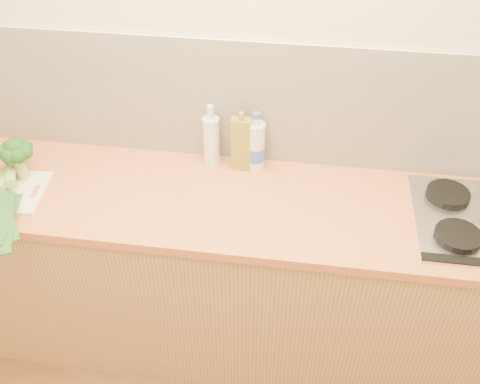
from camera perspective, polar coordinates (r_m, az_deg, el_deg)
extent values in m
plane|color=beige|center=(2.17, -0.19, 12.59)|extent=(3.50, 0.00, 3.50)
cube|color=silver|center=(2.22, -0.22, 9.48)|extent=(3.20, 0.02, 0.54)
cube|color=#AF8549|center=(2.47, -1.19, -9.02)|extent=(3.20, 0.60, 0.86)
cube|color=#C8723B|center=(2.16, -1.34, -1.05)|extent=(3.20, 0.62, 0.04)
cylinder|color=black|center=(2.10, 22.25, -4.36)|extent=(0.17, 0.17, 0.03)
cylinder|color=black|center=(2.28, 21.31, -0.23)|extent=(0.17, 0.17, 0.03)
cube|color=white|center=(2.38, -24.27, 0.07)|extent=(0.39, 0.30, 0.01)
cylinder|color=#91A560|center=(2.38, -22.31, 2.33)|extent=(0.05, 0.05, 0.10)
sphere|color=#18380F|center=(2.32, -22.91, 4.31)|extent=(0.08, 0.08, 0.08)
sphere|color=#18380F|center=(2.31, -21.99, 3.98)|extent=(0.06, 0.06, 0.06)
sphere|color=#18380F|center=(2.34, -21.99, 4.43)|extent=(0.06, 0.06, 0.06)
sphere|color=#18380F|center=(2.36, -22.61, 4.57)|extent=(0.06, 0.06, 0.06)
sphere|color=#18380F|center=(2.36, -23.39, 4.32)|extent=(0.06, 0.06, 0.06)
sphere|color=#18380F|center=(2.34, -23.75, 3.84)|extent=(0.06, 0.06, 0.06)
sphere|color=#18380F|center=(2.31, -23.42, 3.50)|extent=(0.06, 0.06, 0.06)
sphere|color=#18380F|center=(2.30, -22.63, 3.56)|extent=(0.06, 0.06, 0.06)
cylinder|color=white|center=(2.49, -22.57, 3.28)|extent=(0.05, 0.13, 0.04)
cylinder|color=#82A552|center=(2.40, -24.16, 1.38)|extent=(0.05, 0.16, 0.04)
cylinder|color=white|center=(2.45, -22.46, 3.23)|extent=(0.05, 0.12, 0.04)
cylinder|color=#82A552|center=(2.36, -23.62, 1.38)|extent=(0.05, 0.15, 0.04)
cylinder|color=white|center=(2.42, -23.20, 3.10)|extent=(0.08, 0.10, 0.04)
cylinder|color=#82A552|center=(2.34, -23.31, 1.65)|extent=(0.09, 0.13, 0.04)
cube|color=#184317|center=(2.13, -23.63, -2.62)|extent=(0.12, 0.30, 0.02)
cube|color=#184317|center=(2.11, -23.67, -2.93)|extent=(0.18, 0.33, 0.01)
cube|color=#184317|center=(2.13, -23.64, -2.37)|extent=(0.20, 0.25, 0.02)
cube|color=olive|center=(2.24, 0.12, 5.13)|extent=(0.08, 0.05, 0.24)
cylinder|color=olive|center=(2.16, 0.13, 8.09)|extent=(0.02, 0.02, 0.03)
cylinder|color=silver|center=(2.28, -3.06, 5.47)|extent=(0.07, 0.07, 0.22)
cylinder|color=silver|center=(2.20, -3.19, 8.49)|extent=(0.03, 0.03, 0.06)
cylinder|color=#5F2B12|center=(2.28, 0.02, 4.87)|extent=(0.06, 0.06, 0.18)
cylinder|color=#5F2B12|center=(2.21, 0.02, 7.31)|extent=(0.03, 0.03, 0.05)
cylinder|color=silver|center=(2.24, 1.69, 4.89)|extent=(0.08, 0.08, 0.22)
cylinder|color=silver|center=(2.17, 1.76, 7.60)|extent=(0.03, 0.03, 0.03)
cylinder|color=blue|center=(2.26, 1.68, 4.20)|extent=(0.08, 0.08, 0.07)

